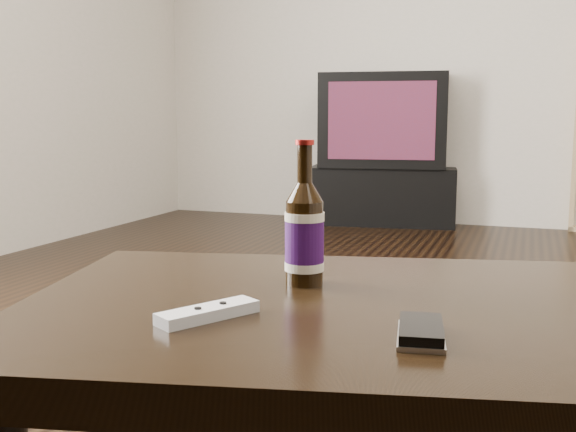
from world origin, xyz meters
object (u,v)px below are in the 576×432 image
(coffee_table, at_px, (406,341))
(remote, at_px, (208,313))
(tv, at_px, (384,121))
(tv_stand, at_px, (382,195))
(beer_bottle, at_px, (304,234))
(phone, at_px, (421,332))

(coffee_table, relative_size, remote, 8.61)
(tv, height_order, coffee_table, tv)
(tv_stand, bearing_deg, beer_bottle, -88.24)
(beer_bottle, distance_m, remote, 0.26)
(tv_stand, relative_size, coffee_table, 0.75)
(tv, height_order, remote, tv)
(tv_stand, xyz_separation_m, tv, (0.00, -0.00, 0.52))
(phone, bearing_deg, beer_bottle, 126.77)
(phone, xyz_separation_m, remote, (-0.30, -0.01, -0.00))
(tv_stand, distance_m, coffee_table, 3.75)
(phone, bearing_deg, coffee_table, 96.56)
(coffee_table, distance_m, phone, 0.18)
(tv, relative_size, phone, 7.42)
(beer_bottle, bearing_deg, coffee_table, -19.60)
(coffee_table, distance_m, beer_bottle, 0.25)
(tv_stand, xyz_separation_m, remote, (0.55, -3.83, 0.26))
(tv_stand, relative_size, tv, 1.09)
(coffee_table, height_order, remote, remote)
(tv, xyz_separation_m, coffee_table, (0.80, -3.66, -0.33))
(coffee_table, bearing_deg, tv_stand, 102.39)
(phone, bearing_deg, tv_stand, 93.32)
(tv_stand, height_order, tv, tv)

